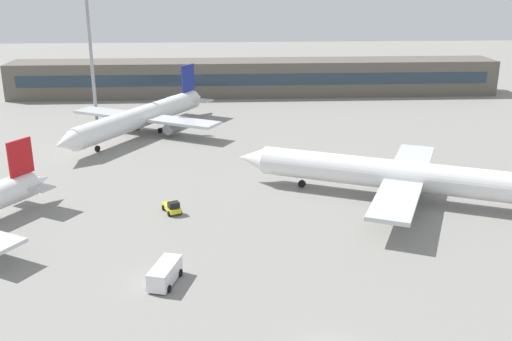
# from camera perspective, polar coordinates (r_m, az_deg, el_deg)

# --- Properties ---
(ground_plane) EXTENTS (400.00, 400.00, 0.00)m
(ground_plane) POSITION_cam_1_polar(r_m,az_deg,el_deg) (86.93, 2.63, -1.83)
(ground_plane) COLOR gray
(terminal_building) EXTENTS (125.92, 12.13, 9.00)m
(terminal_building) POSITION_cam_1_polar(r_m,az_deg,el_deg) (155.95, -0.11, 9.03)
(terminal_building) COLOR #5B564C
(terminal_building) RESTS_ON ground_plane
(airplane_mid) EXTENTS (44.66, 32.17, 11.73)m
(airplane_mid) POSITION_cam_1_polar(r_m,az_deg,el_deg) (84.26, 13.38, -0.42)
(airplane_mid) COLOR white
(airplane_mid) RESTS_ON ground_plane
(airplane_far) EXTENTS (30.56, 42.06, 11.45)m
(airplane_far) POSITION_cam_1_polar(r_m,az_deg,el_deg) (118.18, -11.17, 5.11)
(airplane_far) COLOR white
(airplane_far) RESTS_ON ground_plane
(baggage_tug_yellow) EXTENTS (2.88, 3.90, 1.75)m
(baggage_tug_yellow) POSITION_cam_1_polar(r_m,az_deg,el_deg) (78.90, -8.16, -3.55)
(baggage_tug_yellow) COLOR yellow
(baggage_tug_yellow) RESTS_ON ground_plane
(service_van_white) EXTENTS (3.37, 5.55, 2.08)m
(service_van_white) POSITION_cam_1_polar(r_m,az_deg,el_deg) (61.70, -8.86, -9.85)
(service_van_white) COLOR white
(service_van_white) RESTS_ON ground_plane
(floodlight_tower_west) EXTENTS (3.20, 0.80, 31.09)m
(floodlight_tower_west) POSITION_cam_1_polar(r_m,az_deg,el_deg) (128.65, -15.88, 12.23)
(floodlight_tower_west) COLOR gray
(floodlight_tower_west) RESTS_ON ground_plane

